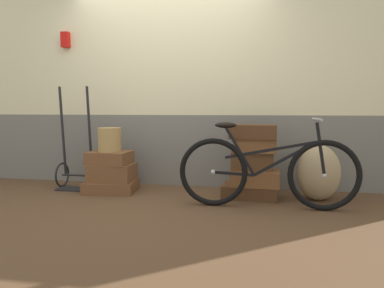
{
  "coord_description": "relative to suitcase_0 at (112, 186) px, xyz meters",
  "views": [
    {
      "loc": [
        1.1,
        -3.6,
        1.0
      ],
      "look_at": [
        0.4,
        0.17,
        0.61
      ],
      "focal_mm": 32.48,
      "sensor_mm": 36.0,
      "label": 1
    }
  ],
  "objects": [
    {
      "name": "suitcase_2",
      "position": [
        -0.0,
        -0.03,
        0.35
      ],
      "size": [
        0.5,
        0.39,
        0.15
      ],
      "primitive_type": "cube",
      "rotation": [
        0.0,
        0.0,
        -0.04
      ],
      "color": "brown",
      "rests_on": "suitcase_1"
    },
    {
      "name": "ground",
      "position": [
        0.62,
        -0.3,
        -0.1
      ],
      "size": [
        9.23,
        5.2,
        0.06
      ],
      "primitive_type": "cube",
      "color": "#513823"
    },
    {
      "name": "suitcase_4",
      "position": [
        1.72,
        -0.05,
        0.17
      ],
      "size": [
        0.54,
        0.33,
        0.17
      ],
      "primitive_type": "cube",
      "rotation": [
        0.0,
        0.0,
        -0.04
      ],
      "color": "brown",
      "rests_on": "suitcase_3"
    },
    {
      "name": "suitcase_7",
      "position": [
        1.69,
        -0.04,
        0.68
      ],
      "size": [
        0.52,
        0.34,
        0.15
      ],
      "primitive_type": "cube",
      "rotation": [
        0.0,
        0.0,
        -0.06
      ],
      "color": "#4C2D19",
      "rests_on": "suitcase_6"
    },
    {
      "name": "luggage_trolley",
      "position": [
        -0.5,
        0.07,
        0.21
      ],
      "size": [
        0.45,
        0.38,
        1.27
      ],
      "color": "black",
      "rests_on": "ground"
    },
    {
      "name": "suitcase_6",
      "position": [
        1.71,
        -0.03,
        0.53
      ],
      "size": [
        0.46,
        0.28,
        0.15
      ],
      "primitive_type": "cube",
      "rotation": [
        0.0,
        0.0,
        -0.01
      ],
      "color": "brown",
      "rests_on": "suitcase_5"
    },
    {
      "name": "wicker_basket",
      "position": [
        -0.0,
        -0.02,
        0.56
      ],
      "size": [
        0.27,
        0.27,
        0.28
      ],
      "primitive_type": "cylinder",
      "color": "#A8844C",
      "rests_on": "suitcase_2"
    },
    {
      "name": "station_building",
      "position": [
        0.63,
        0.55,
        1.49
      ],
      "size": [
        7.23,
        0.74,
        3.1
      ],
      "color": "slate",
      "rests_on": "ground"
    },
    {
      "name": "suitcase_5",
      "position": [
        1.67,
        0.0,
        0.35
      ],
      "size": [
        0.48,
        0.33,
        0.2
      ],
      "primitive_type": "cube",
      "rotation": [
        0.0,
        0.0,
        0.06
      ],
      "color": "brown",
      "rests_on": "suitcase_4"
    },
    {
      "name": "suitcase_0",
      "position": [
        0.0,
        0.0,
        0.0
      ],
      "size": [
        0.64,
        0.55,
        0.13
      ],
      "primitive_type": "cube",
      "rotation": [
        0.0,
        0.0,
        0.11
      ],
      "color": "brown",
      "rests_on": "ground"
    },
    {
      "name": "burlap_sack",
      "position": [
        2.4,
        0.02,
        0.24
      ],
      "size": [
        0.45,
        0.38,
        0.61
      ],
      "primitive_type": "ellipsoid",
      "color": "tan",
      "rests_on": "ground"
    },
    {
      "name": "bicycle",
      "position": [
        1.83,
        -0.4,
        0.3
      ],
      "size": [
        1.79,
        0.46,
        0.91
      ],
      "color": "black",
      "rests_on": "ground"
    },
    {
      "name": "suitcase_1",
      "position": [
        0.02,
        -0.03,
        0.17
      ],
      "size": [
        0.53,
        0.39,
        0.2
      ],
      "primitive_type": "cube",
      "rotation": [
        0.0,
        0.0,
        0.03
      ],
      "color": "brown",
      "rests_on": "suitcase_0"
    },
    {
      "name": "suitcase_3",
      "position": [
        1.66,
        -0.02,
        0.01
      ],
      "size": [
        0.63,
        0.38,
        0.15
      ],
      "primitive_type": "cube",
      "rotation": [
        0.0,
        0.0,
        -0.07
      ],
      "color": "#4C2D19",
      "rests_on": "ground"
    }
  ]
}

